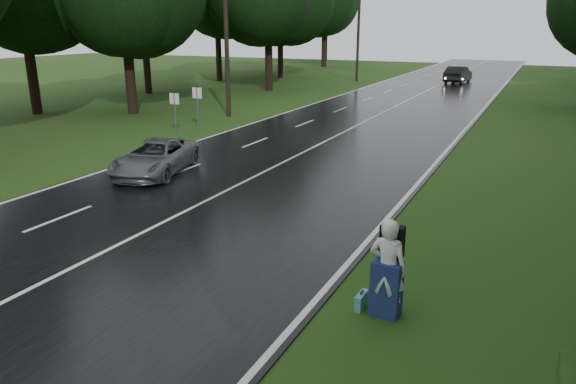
% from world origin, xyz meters
% --- Properties ---
extents(ground, '(160.00, 160.00, 0.00)m').
position_xyz_m(ground, '(0.00, 0.00, 0.00)').
color(ground, '#234113').
rests_on(ground, ground).
extents(road, '(12.00, 140.00, 0.04)m').
position_xyz_m(road, '(0.00, 20.00, 0.02)').
color(road, black).
rests_on(road, ground).
extents(lane_center, '(0.12, 140.00, 0.01)m').
position_xyz_m(lane_center, '(0.00, 20.00, 0.04)').
color(lane_center, silver).
rests_on(lane_center, road).
extents(grey_car, '(3.26, 5.03, 1.29)m').
position_xyz_m(grey_car, '(-3.68, 7.30, 0.68)').
color(grey_car, '#525558').
rests_on(grey_car, road).
extents(far_car, '(2.17, 5.10, 1.64)m').
position_xyz_m(far_car, '(1.35, 48.30, 0.86)').
color(far_car, black).
rests_on(far_car, road).
extents(hitchhiker, '(0.77, 0.70, 2.03)m').
position_xyz_m(hitchhiker, '(7.24, 0.89, 0.94)').
color(hitchhiker, silver).
rests_on(hitchhiker, ground).
extents(suitcase, '(0.15, 0.47, 0.33)m').
position_xyz_m(suitcase, '(6.73, 0.92, 0.17)').
color(suitcase, teal).
rests_on(suitcase, ground).
extents(utility_pole_mid, '(1.80, 0.28, 9.20)m').
position_xyz_m(utility_pole_mid, '(-8.50, 20.44, 0.00)').
color(utility_pole_mid, black).
rests_on(utility_pole_mid, ground).
extents(utility_pole_far, '(1.80, 0.28, 9.92)m').
position_xyz_m(utility_pole_far, '(-8.50, 45.74, 0.00)').
color(utility_pole_far, black).
rests_on(utility_pole_far, ground).
extents(road_sign_a, '(0.55, 0.10, 2.30)m').
position_xyz_m(road_sign_a, '(-7.20, 13.28, 0.00)').
color(road_sign_a, white).
rests_on(road_sign_a, ground).
extents(road_sign_b, '(0.57, 0.10, 2.40)m').
position_xyz_m(road_sign_b, '(-7.20, 15.25, 0.00)').
color(road_sign_b, white).
rests_on(road_sign_b, ground).
extents(tree_left_d, '(8.72, 8.72, 13.63)m').
position_xyz_m(tree_left_d, '(-14.85, 18.75, 0.00)').
color(tree_left_d, black).
rests_on(tree_left_d, ground).
extents(tree_left_e, '(9.35, 9.35, 14.61)m').
position_xyz_m(tree_left_e, '(-12.89, 34.36, 0.00)').
color(tree_left_e, black).
rests_on(tree_left_e, ground).
extents(tree_left_f, '(8.79, 8.79, 13.74)m').
position_xyz_m(tree_left_f, '(-17.39, 45.72, 0.00)').
color(tree_left_f, black).
rests_on(tree_left_f, ground).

